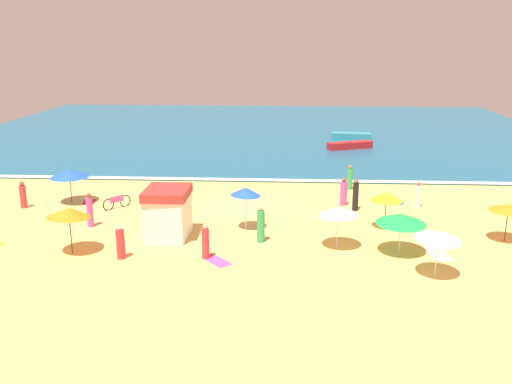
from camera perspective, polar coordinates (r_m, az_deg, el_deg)
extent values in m
plane|color=#EDBC60|center=(32.39, -1.84, -1.62)|extent=(60.00, 60.00, 0.00)
cube|color=#196084|center=(59.65, 0.57, 6.35)|extent=(60.00, 44.00, 0.10)
cube|color=white|center=(38.41, -1.01, 1.29)|extent=(57.00, 0.70, 0.01)
cube|color=white|center=(27.69, -9.01, -2.56)|extent=(2.03, 2.39, 2.07)
cube|color=#A5332D|center=(27.33, -9.12, -0.07)|extent=(2.11, 2.51, 0.43)
cylinder|color=silver|center=(28.39, -1.05, -1.77)|extent=(0.05, 0.05, 2.21)
cone|color=blue|center=(28.13, -1.06, 0.06)|extent=(1.69, 1.67, 0.51)
cylinder|color=#4C3823|center=(34.85, -18.50, 0.54)|extent=(0.05, 0.05, 2.04)
cone|color=blue|center=(34.66, -18.61, 1.85)|extent=(3.21, 3.21, 0.51)
cylinder|color=silver|center=(24.05, 18.05, -6.14)|extent=(0.05, 0.05, 1.95)
cone|color=white|center=(23.76, 18.22, -4.25)|extent=(2.56, 2.56, 0.49)
cylinder|color=#4C3823|center=(26.67, -18.51, -3.85)|extent=(0.05, 0.05, 2.12)
cone|color=orange|center=(26.40, -18.68, -2.01)|extent=(2.77, 2.77, 0.56)
cylinder|color=silver|center=(26.10, 14.57, -4.23)|extent=(0.05, 0.05, 1.88)
cone|color=green|center=(25.86, 14.68, -2.66)|extent=(2.42, 2.44, 0.58)
cylinder|color=#4C3823|center=(29.40, 24.32, -2.95)|extent=(0.05, 0.05, 1.85)
cone|color=orange|center=(29.17, 24.50, -1.46)|extent=(2.46, 2.46, 0.39)
cylinder|color=#4C3823|center=(29.34, 13.15, -1.89)|extent=(0.05, 0.05, 1.94)
cone|color=yellow|center=(29.12, 13.24, -0.43)|extent=(2.31, 2.31, 0.53)
cylinder|color=silver|center=(26.23, 8.35, -3.67)|extent=(0.05, 0.05, 1.98)
cone|color=white|center=(25.98, 8.42, -1.95)|extent=(2.56, 2.55, 0.56)
torus|color=black|center=(32.93, -14.91, -1.26)|extent=(0.53, 0.57, 0.72)
torus|color=black|center=(33.45, -13.28, -0.89)|extent=(0.53, 0.57, 0.72)
cube|color=#D84CA5|center=(33.12, -14.11, -0.71)|extent=(0.64, 0.69, 0.36)
cylinder|color=red|center=(34.92, -22.80, -0.44)|extent=(0.41, 0.41, 1.34)
sphere|color=brown|center=(34.73, -22.93, 0.81)|extent=(0.27, 0.27, 0.27)
cylinder|color=#D84CA5|center=(33.09, 8.97, -0.14)|extent=(0.53, 0.53, 1.43)
sphere|color=brown|center=(32.87, 9.03, 1.27)|extent=(0.28, 0.28, 0.28)
cylinder|color=#D84CA5|center=(30.20, -16.69, -1.98)|extent=(0.42, 0.42, 1.59)
sphere|color=brown|center=(29.95, -16.82, -0.32)|extent=(0.26, 0.26, 0.26)
cylinder|color=green|center=(36.67, 9.60, 1.33)|extent=(0.40, 0.40, 1.38)
sphere|color=#9E6B47|center=(36.48, 9.65, 2.55)|extent=(0.25, 0.25, 0.25)
cylinder|color=red|center=(24.96, -5.20, -5.30)|extent=(0.41, 0.41, 1.38)
sphere|color=#DBA884|center=(24.69, -5.25, -3.57)|extent=(0.24, 0.24, 0.24)
cylinder|color=white|center=(33.64, 16.29, -0.44)|extent=(0.49, 0.49, 1.31)
sphere|color=#9E6B47|center=(33.45, 16.38, 0.84)|extent=(0.26, 0.26, 0.26)
cylinder|color=red|center=(25.56, -13.74, -5.24)|extent=(0.53, 0.53, 1.34)
sphere|color=beige|center=(25.30, -13.85, -3.58)|extent=(0.24, 0.24, 0.24)
cylinder|color=black|center=(32.16, 10.18, -0.49)|extent=(0.41, 0.41, 1.61)
sphere|color=brown|center=(31.92, 10.26, 1.10)|extent=(0.27, 0.27, 0.27)
cylinder|color=green|center=(26.78, 0.50, -3.54)|extent=(0.44, 0.44, 1.59)
sphere|color=#DBA884|center=(26.50, 0.50, -1.70)|extent=(0.23, 0.23, 0.23)
cube|color=blue|center=(34.38, 13.70, -1.04)|extent=(1.65, 1.32, 0.01)
cube|color=red|center=(34.93, -16.76, -1.00)|extent=(0.90, 1.28, 0.01)
cube|color=white|center=(26.84, 18.20, -6.09)|extent=(0.92, 1.73, 0.01)
cube|color=#D84CA5|center=(24.88, -4.08, -7.05)|extent=(1.58, 1.64, 0.01)
cube|color=red|center=(49.95, 9.61, 4.75)|extent=(4.15, 2.45, 0.61)
cube|color=teal|center=(54.68, 9.74, 5.68)|extent=(3.90, 1.82, 0.64)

